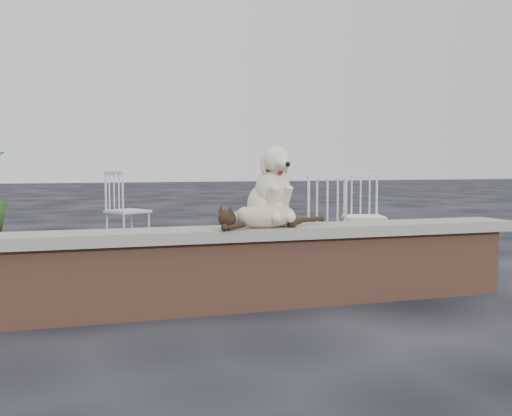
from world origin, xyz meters
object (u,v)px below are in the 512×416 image
object	(u,v)px
chair_c	(318,226)
chair_e	(128,210)
dog	(268,186)
cat	(264,215)
chair_d	(364,216)

from	to	relation	value
chair_c	chair_e	bearing A→B (deg)	-62.81
dog	chair_e	world-z (taller)	dog
cat	chair_e	size ratio (longest dim) A/B	1.12
chair_c	cat	bearing A→B (deg)	47.08
dog	cat	xyz separation A→B (m)	(-0.08, -0.15, -0.20)
chair_d	chair_e	bearing A→B (deg)	161.37
dog	chair_c	world-z (taller)	dog
cat	chair_e	xyz separation A→B (m)	(-0.59, 3.48, -0.20)
cat	chair_e	world-z (taller)	chair_e
chair_c	chair_d	bearing A→B (deg)	-139.33
cat	chair_d	size ratio (longest dim) A/B	1.12
chair_d	chair_c	bearing A→B (deg)	-120.45
chair_e	chair_c	world-z (taller)	same
chair_e	dog	bearing A→B (deg)	162.60
dog	chair_e	bearing A→B (deg)	91.26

